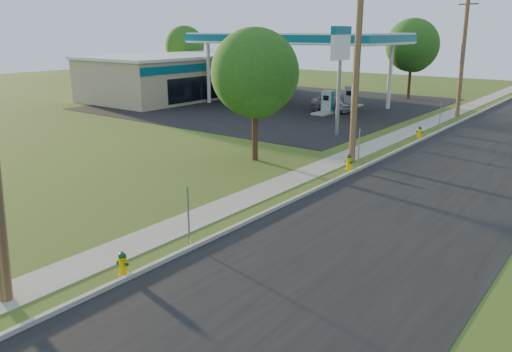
{
  "coord_description": "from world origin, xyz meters",
  "views": [
    {
      "loc": [
        10.82,
        -6.08,
        6.59
      ],
      "look_at": [
        0.0,
        8.0,
        1.4
      ],
      "focal_mm": 35.0,
      "sensor_mm": 36.0,
      "label": 1
    }
  ],
  "objects_px": {
    "car_silver": "(332,103)",
    "fuel_pump_sw": "(268,92)",
    "utility_pole_far": "(463,55)",
    "price_pylon": "(340,50)",
    "fuel_pump_ne": "(327,105)",
    "hydrant_far": "(419,132)",
    "car_red": "(257,95)",
    "tree_verge": "(256,76)",
    "hydrant_mid": "(349,162)",
    "tree_lot": "(413,47)",
    "fuel_pump_se": "(350,100)",
    "utility_pole_mid": "(357,65)",
    "hydrant_near": "(123,264)",
    "tree_back": "(185,47)",
    "fuel_pump_nw": "(242,96)"
  },
  "relations": [
    {
      "from": "tree_lot",
      "to": "car_silver",
      "type": "bearing_deg",
      "value": -100.58
    },
    {
      "from": "tree_lot",
      "to": "hydrant_far",
      "type": "distance_m",
      "value": 20.03
    },
    {
      "from": "hydrant_far",
      "to": "car_red",
      "type": "distance_m",
      "value": 18.59
    },
    {
      "from": "fuel_pump_se",
      "to": "hydrant_mid",
      "type": "bearing_deg",
      "value": -62.84
    },
    {
      "from": "hydrant_near",
      "to": "car_silver",
      "type": "height_order",
      "value": "car_silver"
    },
    {
      "from": "utility_pole_mid",
      "to": "hydrant_mid",
      "type": "relative_size",
      "value": 11.95
    },
    {
      "from": "fuel_pump_sw",
      "to": "fuel_pump_nw",
      "type": "bearing_deg",
      "value": -90.0
    },
    {
      "from": "fuel_pump_se",
      "to": "car_silver",
      "type": "bearing_deg",
      "value": -95.37
    },
    {
      "from": "utility_pole_far",
      "to": "tree_back",
      "type": "relative_size",
      "value": 1.32
    },
    {
      "from": "utility_pole_far",
      "to": "price_pylon",
      "type": "height_order",
      "value": "utility_pole_far"
    },
    {
      "from": "utility_pole_far",
      "to": "fuel_pump_nw",
      "type": "height_order",
      "value": "utility_pole_far"
    },
    {
      "from": "tree_lot",
      "to": "hydrant_mid",
      "type": "distance_m",
      "value": 28.96
    },
    {
      "from": "hydrant_near",
      "to": "utility_pole_far",
      "type": "bearing_deg",
      "value": 91.36
    },
    {
      "from": "hydrant_mid",
      "to": "hydrant_far",
      "type": "xyz_separation_m",
      "value": [
        0.0,
        9.63,
        -0.02
      ]
    },
    {
      "from": "car_silver",
      "to": "fuel_pump_sw",
      "type": "bearing_deg",
      "value": 84.74
    },
    {
      "from": "price_pylon",
      "to": "hydrant_far",
      "type": "relative_size",
      "value": 8.9
    },
    {
      "from": "car_red",
      "to": "utility_pole_mid",
      "type": "bearing_deg",
      "value": -123.35
    },
    {
      "from": "tree_back",
      "to": "car_silver",
      "type": "relative_size",
      "value": 1.84
    },
    {
      "from": "tree_verge",
      "to": "hydrant_mid",
      "type": "distance_m",
      "value": 6.34
    },
    {
      "from": "fuel_pump_se",
      "to": "hydrant_far",
      "type": "relative_size",
      "value": 4.16
    },
    {
      "from": "fuel_pump_sw",
      "to": "car_silver",
      "type": "relative_size",
      "value": 0.82
    },
    {
      "from": "fuel_pump_se",
      "to": "tree_lot",
      "type": "distance_m",
      "value": 10.11
    },
    {
      "from": "utility_pole_far",
      "to": "car_red",
      "type": "xyz_separation_m",
      "value": [
        -16.96,
        -4.05,
        -4.02
      ]
    },
    {
      "from": "tree_verge",
      "to": "hydrant_near",
      "type": "distance_m",
      "value": 13.98
    },
    {
      "from": "utility_pole_far",
      "to": "hydrant_mid",
      "type": "height_order",
      "value": "utility_pole_far"
    },
    {
      "from": "tree_lot",
      "to": "car_silver",
      "type": "height_order",
      "value": "tree_lot"
    },
    {
      "from": "hydrant_far",
      "to": "car_silver",
      "type": "xyz_separation_m",
      "value": [
        -9.82,
        6.2,
        0.29
      ]
    },
    {
      "from": "tree_verge",
      "to": "car_silver",
      "type": "bearing_deg",
      "value": 106.41
    },
    {
      "from": "utility_pole_far",
      "to": "fuel_pump_sw",
      "type": "distance_m",
      "value": 18.39
    },
    {
      "from": "price_pylon",
      "to": "tree_back",
      "type": "relative_size",
      "value": 0.95
    },
    {
      "from": "utility_pole_mid",
      "to": "tree_lot",
      "type": "relative_size",
      "value": 1.26
    },
    {
      "from": "tree_verge",
      "to": "tree_lot",
      "type": "bearing_deg",
      "value": 95.63
    },
    {
      "from": "fuel_pump_ne",
      "to": "tree_verge",
      "type": "relative_size",
      "value": 0.47
    },
    {
      "from": "car_red",
      "to": "car_silver",
      "type": "distance_m",
      "value": 7.8
    },
    {
      "from": "fuel_pump_sw",
      "to": "utility_pole_far",
      "type": "bearing_deg",
      "value": 3.2
    },
    {
      "from": "price_pylon",
      "to": "car_silver",
      "type": "height_order",
      "value": "price_pylon"
    },
    {
      "from": "hydrant_near",
      "to": "hydrant_far",
      "type": "xyz_separation_m",
      "value": [
        -0.14,
        23.35,
        0.02
      ]
    },
    {
      "from": "fuel_pump_ne",
      "to": "fuel_pump_se",
      "type": "height_order",
      "value": "same"
    },
    {
      "from": "price_pylon",
      "to": "tree_verge",
      "type": "relative_size",
      "value": 1.01
    },
    {
      "from": "fuel_pump_ne",
      "to": "tree_back",
      "type": "distance_m",
      "value": 26.66
    },
    {
      "from": "fuel_pump_nw",
      "to": "tree_back",
      "type": "distance_m",
      "value": 18.51
    },
    {
      "from": "tree_lot",
      "to": "hydrant_mid",
      "type": "bearing_deg",
      "value": -74.54
    },
    {
      "from": "fuel_pump_sw",
      "to": "tree_back",
      "type": "distance_m",
      "value": 17.04
    },
    {
      "from": "fuel_pump_ne",
      "to": "tree_verge",
      "type": "distance_m",
      "value": 16.98
    },
    {
      "from": "tree_back",
      "to": "car_red",
      "type": "bearing_deg",
      "value": -24.25
    },
    {
      "from": "car_red",
      "to": "fuel_pump_ne",
      "type": "bearing_deg",
      "value": -90.63
    },
    {
      "from": "tree_lot",
      "to": "utility_pole_far",
      "type": "bearing_deg",
      "value": -48.74
    },
    {
      "from": "fuel_pump_ne",
      "to": "price_pylon",
      "type": "bearing_deg",
      "value": -56.31
    },
    {
      "from": "utility_pole_mid",
      "to": "hydrant_near",
      "type": "xyz_separation_m",
      "value": [
        0.79,
        -15.34,
        -4.59
      ]
    },
    {
      "from": "utility_pole_mid",
      "to": "car_red",
      "type": "xyz_separation_m",
      "value": [
        -16.96,
        13.95,
        -4.18
      ]
    }
  ]
}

